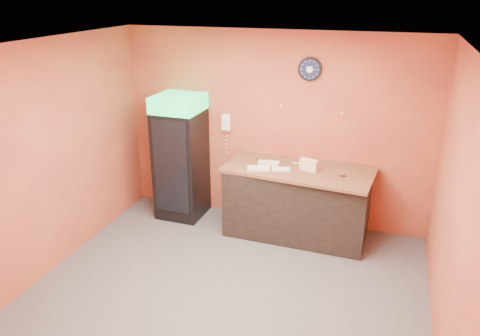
% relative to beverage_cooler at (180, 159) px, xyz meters
% --- Properties ---
extents(floor, '(4.50, 4.50, 0.00)m').
position_rel_beverage_cooler_xyz_m(floor, '(1.33, -1.61, -0.92)').
color(floor, '#47474C').
rests_on(floor, ground).
extents(back_wall, '(4.50, 0.02, 2.80)m').
position_rel_beverage_cooler_xyz_m(back_wall, '(1.33, 0.39, 0.48)').
color(back_wall, '#BF5D36').
rests_on(back_wall, floor).
extents(left_wall, '(0.02, 4.00, 2.80)m').
position_rel_beverage_cooler_xyz_m(left_wall, '(-0.92, -1.61, 0.48)').
color(left_wall, '#BF5D36').
rests_on(left_wall, floor).
extents(right_wall, '(0.02, 4.00, 2.80)m').
position_rel_beverage_cooler_xyz_m(right_wall, '(3.58, -1.61, 0.48)').
color(right_wall, '#BF5D36').
rests_on(right_wall, floor).
extents(ceiling, '(4.50, 4.00, 0.02)m').
position_rel_beverage_cooler_xyz_m(ceiling, '(1.33, -1.61, 1.88)').
color(ceiling, white).
rests_on(ceiling, back_wall).
extents(beverage_cooler, '(0.68, 0.69, 1.88)m').
position_rel_beverage_cooler_xyz_m(beverage_cooler, '(0.00, 0.00, 0.00)').
color(beverage_cooler, black).
rests_on(beverage_cooler, floor).
extents(prep_counter, '(1.96, 0.92, 0.97)m').
position_rel_beverage_cooler_xyz_m(prep_counter, '(1.81, -0.04, -0.44)').
color(prep_counter, black).
rests_on(prep_counter, floor).
extents(wall_clock, '(0.32, 0.06, 0.32)m').
position_rel_beverage_cooler_xyz_m(wall_clock, '(1.82, 0.36, 1.38)').
color(wall_clock, black).
rests_on(wall_clock, back_wall).
extents(wall_phone, '(0.13, 0.11, 0.24)m').
position_rel_beverage_cooler_xyz_m(wall_phone, '(0.62, 0.34, 0.53)').
color(wall_phone, white).
rests_on(wall_phone, back_wall).
extents(butcher_paper, '(2.09, 1.14, 0.04)m').
position_rel_beverage_cooler_xyz_m(butcher_paper, '(1.81, -0.04, 0.07)').
color(butcher_paper, brown).
rests_on(butcher_paper, prep_counter).
extents(sub_roll_stack, '(0.26, 0.16, 0.16)m').
position_rel_beverage_cooler_xyz_m(sub_roll_stack, '(1.95, -0.07, 0.17)').
color(sub_roll_stack, beige).
rests_on(sub_roll_stack, butcher_paper).
extents(wrapped_sandwich_left, '(0.33, 0.21, 0.04)m').
position_rel_beverage_cooler_xyz_m(wrapped_sandwich_left, '(1.30, -0.27, 0.11)').
color(wrapped_sandwich_left, silver).
rests_on(wrapped_sandwich_left, butcher_paper).
extents(wrapped_sandwich_mid, '(0.27, 0.15, 0.04)m').
position_rel_beverage_cooler_xyz_m(wrapped_sandwich_mid, '(1.59, -0.19, 0.11)').
color(wrapped_sandwich_mid, silver).
rests_on(wrapped_sandwich_mid, butcher_paper).
extents(wrapped_sandwich_right, '(0.30, 0.15, 0.04)m').
position_rel_beverage_cooler_xyz_m(wrapped_sandwich_right, '(1.38, -0.02, 0.11)').
color(wrapped_sandwich_right, silver).
rests_on(wrapped_sandwich_right, butcher_paper).
extents(kitchen_tool, '(0.07, 0.07, 0.07)m').
position_rel_beverage_cooler_xyz_m(kitchen_tool, '(1.86, 0.11, 0.12)').
color(kitchen_tool, silver).
rests_on(kitchen_tool, butcher_paper).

